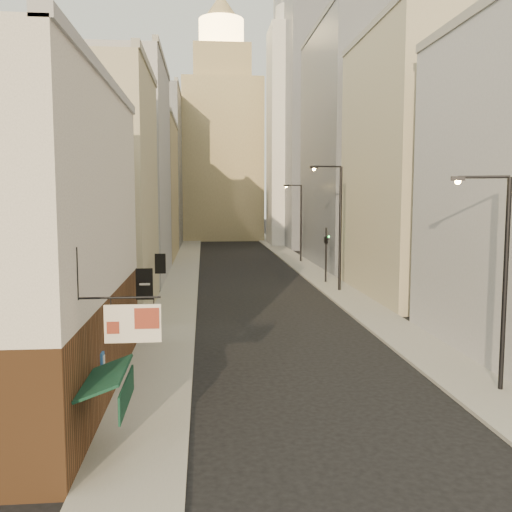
{
  "coord_description": "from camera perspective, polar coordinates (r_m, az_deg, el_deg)",
  "views": [
    {
      "loc": [
        -4.47,
        -13.15,
        7.75
      ],
      "look_at": [
        -1.74,
        16.5,
        4.63
      ],
      "focal_mm": 40.0,
      "sensor_mm": 36.0,
      "label": 1
    }
  ],
  "objects": [
    {
      "name": "traffic_light_right",
      "position": [
        50.84,
        7.03,
        1.52
      ],
      "size": [
        0.76,
        0.76,
        5.0
      ],
      "rotation": [
        0.0,
        0.0,
        2.72
      ],
      "color": "black",
      "rests_on": "ground"
    },
    {
      "name": "streetlamp_near",
      "position": [
        24.09,
        23.18,
        -1.34
      ],
      "size": [
        2.17,
        0.84,
        8.55
      ],
      "rotation": [
        0.0,
        0.0,
        -0.31
      ],
      "color": "black",
      "rests_on": "ground"
    },
    {
      "name": "streetlamp_mid",
      "position": [
        46.38,
        8.12,
        3.53
      ],
      "size": [
        2.67,
        0.44,
        10.18
      ],
      "rotation": [
        0.0,
        0.0,
        0.08
      ],
      "color": "black",
      "rests_on": "ground"
    },
    {
      "name": "sidewalk_left",
      "position": [
        68.61,
        -6.92,
        -0.48
      ],
      "size": [
        3.0,
        140.0,
        0.15
      ],
      "primitive_type": "cube",
      "color": "gray",
      "rests_on": "ground"
    },
    {
      "name": "right_bldg_wingrid",
      "position": [
        65.47,
        9.49,
        10.5
      ],
      "size": [
        8.0,
        20.0,
        26.0
      ],
      "primitive_type": "cube",
      "color": "gray",
      "rests_on": "ground"
    },
    {
      "name": "clock_tower",
      "position": [
        105.67,
        -3.42,
        11.34
      ],
      "size": [
        14.0,
        14.0,
        44.9
      ],
      "color": "#9B895E",
      "rests_on": "ground"
    },
    {
      "name": "sidewalk_right",
      "position": [
        69.45,
        3.86,
        -0.37
      ],
      "size": [
        3.0,
        140.0,
        0.15
      ],
      "primitive_type": "cube",
      "color": "gray",
      "rests_on": "ground"
    },
    {
      "name": "near_building_left",
      "position": [
        23.15,
        -21.61,
        1.28
      ],
      "size": [
        8.3,
        23.04,
        12.3
      ],
      "color": "brown",
      "rests_on": "ground"
    },
    {
      "name": "streetlamp_far",
      "position": [
        66.83,
        4.35,
        3.77
      ],
      "size": [
        2.27,
        1.02,
        9.09
      ],
      "rotation": [
        0.0,
        0.0,
        0.37
      ],
      "color": "black",
      "rests_on": "ground"
    },
    {
      "name": "highrise",
      "position": [
        95.57,
        8.81,
        16.72
      ],
      "size": [
        21.0,
        23.0,
        51.2
      ],
      "color": "gray",
      "rests_on": "ground"
    },
    {
      "name": "left_bldg_tan",
      "position": [
        73.54,
        -11.21,
        6.46
      ],
      "size": [
        8.0,
        18.0,
        17.0
      ],
      "primitive_type": "cube",
      "color": "#9B895E",
      "rests_on": "ground"
    },
    {
      "name": "left_bldg_beige",
      "position": [
        39.86,
        -16.24,
        6.11
      ],
      "size": [
        8.0,
        12.0,
        16.0
      ],
      "primitive_type": "cube",
      "color": "tan",
      "rests_on": "ground"
    },
    {
      "name": "left_bldg_wingrid",
      "position": [
        93.55,
        -9.98,
        8.5
      ],
      "size": [
        8.0,
        20.0,
        24.0
      ],
      "primitive_type": "cube",
      "color": "gray",
      "rests_on": "ground"
    },
    {
      "name": "ground",
      "position": [
        15.9,
        12.84,
        -23.34
      ],
      "size": [
        360.0,
        360.0,
        0.0
      ],
      "primitive_type": "plane",
      "color": "black",
      "rests_on": "ground"
    },
    {
      "name": "right_bldg_beige",
      "position": [
        46.24,
        15.79,
        8.55
      ],
      "size": [
        8.0,
        16.0,
        20.0
      ],
      "primitive_type": "cube",
      "color": "tan",
      "rests_on": "ground"
    },
    {
      "name": "left_bldg_grey",
      "position": [
        55.7,
        -13.16,
        8.14
      ],
      "size": [
        8.0,
        16.0,
        20.0
      ],
      "primitive_type": "cube",
      "color": "#98999D",
      "rests_on": "ground"
    },
    {
      "name": "white_tower",
      "position": [
        92.92,
        3.83,
        12.68
      ],
      "size": [
        8.0,
        8.0,
        41.5
      ],
      "color": "silver",
      "rests_on": "ground"
    }
  ]
}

